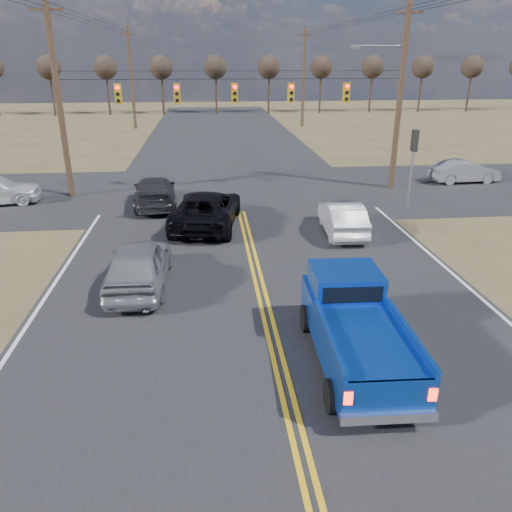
{
  "coord_description": "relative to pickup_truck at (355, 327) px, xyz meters",
  "views": [
    {
      "loc": [
        -1.6,
        -9.46,
        7.03
      ],
      "look_at": [
        -0.23,
        4.35,
        1.5
      ],
      "focal_mm": 35.0,
      "sensor_mm": 36.0,
      "label": 1
    }
  ],
  "objects": [
    {
      "name": "silver_suv",
      "position": [
        -5.76,
        4.9,
        -0.16
      ],
      "size": [
        1.96,
        4.67,
        1.58
      ],
      "primitive_type": "imported",
      "rotation": [
        0.0,
        0.0,
        3.12
      ],
      "color": "gray",
      "rests_on": "ground"
    },
    {
      "name": "black_suv",
      "position": [
        -3.51,
        11.12,
        -0.16
      ],
      "size": [
        3.5,
        6.03,
        1.58
      ],
      "primitive_type": "imported",
      "rotation": [
        0.0,
        0.0,
        2.98
      ],
      "color": "black",
      "rests_on": "ground"
    },
    {
      "name": "signal_gantry",
      "position": [
        -1.34,
        16.92,
        4.12
      ],
      "size": [
        19.6,
        4.83,
        10.0
      ],
      "color": "#473323",
      "rests_on": "ground"
    },
    {
      "name": "treeline",
      "position": [
        -1.84,
        26.1,
        4.75
      ],
      "size": [
        87.0,
        117.8,
        7.4
      ],
      "color": "#33261C",
      "rests_on": "ground"
    },
    {
      "name": "road_cross",
      "position": [
        -1.84,
        17.14,
        -0.95
      ],
      "size": [
        120.0,
        12.0,
        0.02
      ],
      "primitive_type": "cube",
      "color": "#28282B",
      "rests_on": "ground"
    },
    {
      "name": "white_car_queue",
      "position": [
        2.23,
        9.53,
        -0.25
      ],
      "size": [
        1.77,
        4.35,
        1.4
      ],
      "primitive_type": "imported",
      "rotation": [
        0.0,
        0.0,
        3.07
      ],
      "color": "silver",
      "rests_on": "ground"
    },
    {
      "name": "dgrey_car_queue",
      "position": [
        -6.1,
        14.63,
        -0.21
      ],
      "size": [
        2.51,
        5.24,
        1.47
      ],
      "primitive_type": "imported",
      "rotation": [
        0.0,
        0.0,
        3.23
      ],
      "color": "#2D2D31",
      "rests_on": "ground"
    },
    {
      "name": "utility_poles",
      "position": [
        -1.84,
        16.14,
        4.28
      ],
      "size": [
        19.6,
        58.32,
        10.0
      ],
      "color": "#473323",
      "rests_on": "ground"
    },
    {
      "name": "pickup_truck",
      "position": [
        0.0,
        0.0,
        0.0
      ],
      "size": [
        2.22,
        5.27,
        1.95
      ],
      "rotation": [
        0.0,
        0.0,
        -0.03
      ],
      "color": "black",
      "rests_on": "ground"
    },
    {
      "name": "road_main",
      "position": [
        -1.84,
        9.14,
        -0.95
      ],
      "size": [
        14.0,
        120.0,
        0.02
      ],
      "primitive_type": "cube",
      "color": "#28282B",
      "rests_on": "ground"
    },
    {
      "name": "cross_car_east_near",
      "position": [
        11.99,
        18.02,
        -0.28
      ],
      "size": [
        1.66,
        4.15,
        1.34
      ],
      "primitive_type": "imported",
      "rotation": [
        0.0,
        0.0,
        1.63
      ],
      "color": "gray",
      "rests_on": "ground"
    },
    {
      "name": "ground",
      "position": [
        -1.84,
        -0.86,
        -0.95
      ],
      "size": [
        160.0,
        160.0,
        0.0
      ],
      "primitive_type": "plane",
      "color": "brown",
      "rests_on": "ground"
    }
  ]
}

